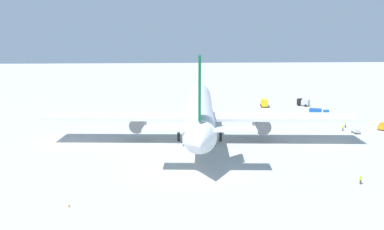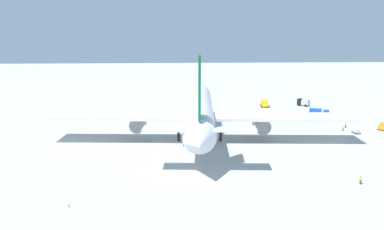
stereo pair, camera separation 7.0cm
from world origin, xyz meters
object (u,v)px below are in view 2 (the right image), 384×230
(service_truck_3, at_px, (303,102))
(ground_worker_4, at_px, (346,125))
(airliner, at_px, (200,112))
(baggage_cart_1, at_px, (356,131))
(traffic_cone_0, at_px, (269,112))
(traffic_cone_1, at_px, (69,205))
(ground_worker_0, at_px, (343,128))
(service_truck_5, at_px, (264,103))
(service_van, at_px, (384,126))
(ground_worker_2, at_px, (322,119))
(service_truck_0, at_px, (319,112))
(ground_worker_1, at_px, (361,180))

(service_truck_3, xyz_separation_m, ground_worker_4, (-37.36, 0.33, -0.56))
(airliner, relative_size, service_truck_3, 16.98)
(baggage_cart_1, distance_m, traffic_cone_0, 34.90)
(traffic_cone_1, bearing_deg, ground_worker_0, -54.36)
(service_truck_5, relative_size, traffic_cone_1, 9.62)
(traffic_cone_0, bearing_deg, airliner, 141.62)
(service_van, xyz_separation_m, ground_worker_4, (2.88, 10.02, -0.12))
(service_truck_5, relative_size, service_van, 1.16)
(baggage_cart_1, bearing_deg, service_van, -68.78)
(service_truck_5, bearing_deg, service_van, -147.43)
(service_truck_3, xyz_separation_m, ground_worker_2, (-28.50, 3.79, -0.57))
(airliner, height_order, service_truck_0, airliner)
(service_truck_5, relative_size, ground_worker_2, 3.02)
(service_truck_5, xyz_separation_m, ground_worker_4, (-36.58, -15.18, -0.68))
(service_truck_0, height_order, ground_worker_4, service_truck_0)
(service_van, height_order, ground_worker_0, service_van)
(service_van, bearing_deg, service_truck_0, 30.87)
(ground_worker_1, distance_m, ground_worker_4, 47.83)
(ground_worker_1, xyz_separation_m, traffic_cone_1, (-6.45, 50.73, -0.56))
(service_truck_5, bearing_deg, ground_worker_0, -162.54)
(airliner, xyz_separation_m, ground_worker_0, (6.82, -41.48, -6.29))
(ground_worker_1, xyz_separation_m, traffic_cone_0, (68.44, -0.92, -0.56))
(ground_worker_1, bearing_deg, baggage_cart_1, -24.87)
(ground_worker_2, bearing_deg, service_truck_3, -7.58)
(airliner, xyz_separation_m, service_van, (7.74, -53.98, -6.17))
(ground_worker_4, bearing_deg, traffic_cone_1, 126.75)
(airliner, relative_size, service_truck_5, 14.92)
(service_truck_3, height_order, ground_worker_1, service_truck_3)
(service_truck_3, height_order, ground_worker_0, service_truck_3)
(airliner, distance_m, service_truck_3, 65.55)
(baggage_cart_1, xyz_separation_m, ground_worker_4, (6.78, -0.03, 0.23))
(ground_worker_1, relative_size, traffic_cone_1, 2.99)
(ground_worker_1, distance_m, traffic_cone_0, 68.45)
(ground_worker_0, height_order, traffic_cone_1, ground_worker_0)
(service_truck_3, height_order, ground_worker_2, service_truck_3)
(airliner, distance_m, service_van, 54.88)
(service_truck_5, xyz_separation_m, ground_worker_0, (-40.38, -12.70, -0.68))
(traffic_cone_0, distance_m, traffic_cone_1, 90.98)
(service_truck_5, height_order, ground_worker_0, service_truck_5)
(service_truck_5, distance_m, traffic_cone_1, 102.38)
(ground_worker_0, height_order, ground_worker_1, ground_worker_0)
(ground_worker_0, bearing_deg, airliner, 99.33)
(traffic_cone_1, bearing_deg, ground_worker_2, -47.28)
(service_van, height_order, baggage_cart_1, service_van)
(service_truck_0, distance_m, service_van, 22.82)
(traffic_cone_1, bearing_deg, airliner, -31.05)
(service_van, bearing_deg, airliner, 98.15)
(service_truck_0, xyz_separation_m, ground_worker_2, (-7.84, 1.77, -0.58))
(baggage_cart_1, xyz_separation_m, ground_worker_2, (15.65, 3.43, 0.21))
(airliner, distance_m, ground_worker_0, 42.50)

